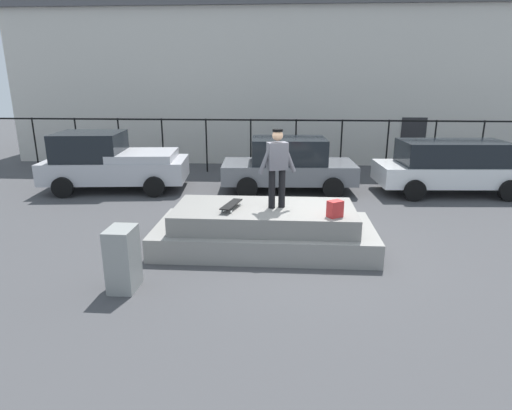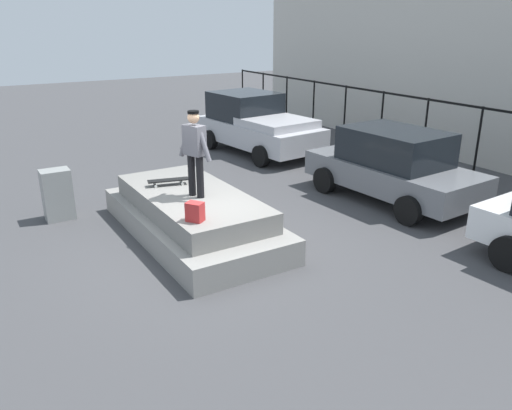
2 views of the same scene
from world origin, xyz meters
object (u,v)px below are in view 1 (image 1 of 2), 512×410
car_white_hatchback_far (451,166)px  utility_box (123,259)px  skateboard (231,204)px  car_grey_sedan_mid (289,164)px  skateboarder (277,164)px  car_silver_pickup_near (111,162)px  backpack (335,209)px

car_white_hatchback_far → utility_box: 10.62m
skateboard → utility_box: size_ratio=0.77×
car_grey_sedan_mid → utility_box: 7.63m
skateboarder → utility_box: bearing=-141.0°
skateboarder → skateboard: (-0.94, -0.19, -0.84)m
car_grey_sedan_mid → car_white_hatchback_far: bearing=-0.4°
skateboard → car_silver_pickup_near: bearing=132.7°
car_white_hatchback_far → skateboarder: bearing=-137.4°
skateboard → car_white_hatchback_far: 8.14m
car_silver_pickup_near → backpack: bearing=-38.6°
car_grey_sedan_mid → utility_box: bearing=-112.0°
skateboarder → car_white_hatchback_far: (5.37, 4.95, -0.95)m
skateboarder → backpack: (1.15, -0.57, -0.77)m
backpack → car_white_hatchback_far: (4.22, 5.52, -0.18)m
skateboard → car_grey_sedan_mid: 5.31m
skateboard → utility_box: bearing=-130.8°
skateboard → car_silver_pickup_near: car_silver_pickup_near is taller
skateboarder → backpack: bearing=-26.4°
car_silver_pickup_near → car_grey_sedan_mid: (5.75, 0.26, -0.06)m
backpack → car_silver_pickup_near: (-6.62, 5.29, -0.14)m
car_grey_sedan_mid → utility_box: (-2.86, -7.07, -0.31)m
car_silver_pickup_near → car_white_hatchback_far: 10.84m
car_silver_pickup_near → utility_box: size_ratio=4.20×
skateboarder → utility_box: skateboarder is taller
skateboard → car_white_hatchback_far: car_white_hatchback_far is taller
skateboard → car_grey_sedan_mid: car_grey_sedan_mid is taller
utility_box → car_white_hatchback_far: bearing=42.2°
backpack → car_white_hatchback_far: car_white_hatchback_far is taller
car_silver_pickup_near → car_grey_sedan_mid: size_ratio=1.08×
utility_box → car_silver_pickup_near: bearing=113.7°
skateboard → car_grey_sedan_mid: bearing=76.7°
utility_box → skateboarder: bearing=39.7°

